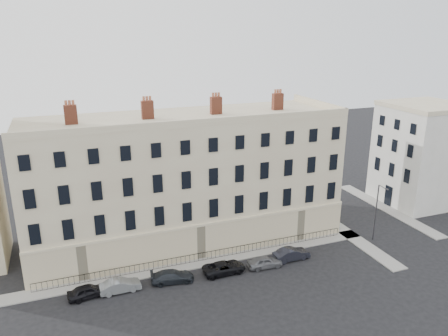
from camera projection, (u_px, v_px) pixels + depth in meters
The scene contains 14 objects.
ground at pixel (274, 275), 45.43m from camera, with size 160.00×160.00×0.00m, color black.
terrace at pixel (185, 179), 51.79m from camera, with size 36.22×12.22×17.00m.
adjacent_building at pixel (421, 156), 62.87m from camera, with size 10.00×10.00×14.00m, color beige.
pavement_terrace at pixel (168, 269), 46.49m from camera, with size 48.00×2.00×0.12m, color gray.
pavement_east_return at pixel (335, 225), 56.92m from camera, with size 2.00×24.00×0.12m, color gray.
pavement_adjacent at pixel (386, 209), 62.07m from camera, with size 2.00×20.00×0.12m, color gray.
railings at pixel (203, 257), 48.04m from camera, with size 35.00×0.04×0.96m.
car_a at pixel (88, 291), 41.54m from camera, with size 1.54×3.84×1.31m, color black.
car_b at pixel (120, 286), 42.44m from camera, with size 1.38×3.97×1.31m, color slate.
car_c at pixel (172, 276), 44.06m from camera, with size 1.77×4.34×1.26m, color #1F2329.
car_d at pixel (224, 268), 45.68m from camera, with size 2.08×4.52×1.26m, color black.
car_e at pixel (265, 262), 46.76m from camera, with size 1.54×3.82×1.30m, color slate.
car_f at pixel (291, 254), 48.31m from camera, with size 1.46×4.19×1.38m, color black.
streetlamp at pixel (377, 210), 51.89m from camera, with size 0.34×1.52×7.06m.
Camera 1 is at (-18.96, -35.43, 24.51)m, focal length 35.00 mm.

